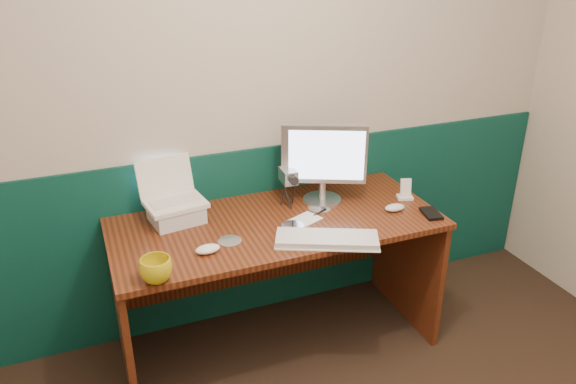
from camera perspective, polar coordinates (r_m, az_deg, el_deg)
name	(u,v)px	position (r m, az deg, el deg)	size (l,w,h in m)	color
back_wall	(269,100)	(2.91, -1.98, 9.32)	(3.50, 0.04, 2.50)	beige
wainscot	(271,230)	(3.19, -1.71, -3.86)	(3.48, 0.02, 1.00)	#083630
desk	(277,285)	(2.93, -1.09, -9.46)	(1.60, 0.70, 0.75)	#3C190A
laptop_riser	(176,213)	(2.78, -11.28, -2.14)	(0.24, 0.20, 0.08)	silver
laptop	(174,184)	(2.71, -11.55, 0.81)	(0.28, 0.21, 0.23)	white
monitor	(323,163)	(2.86, 3.58, 2.93)	(0.43, 0.12, 0.43)	silver
keyboard	(327,240)	(2.56, 3.98, -4.87)	(0.46, 0.15, 0.03)	silver
mouse_right	(395,208)	(2.88, 10.79, -1.57)	(0.11, 0.06, 0.04)	silver
mouse_left	(208,249)	(2.49, -8.16, -5.76)	(0.11, 0.07, 0.04)	white
mug	(156,270)	(2.32, -13.26, -7.71)	(0.13, 0.13, 0.10)	gold
camcorder	(288,186)	(2.85, 0.03, 0.61)	(0.10, 0.14, 0.22)	#A5A5AA
cd_spindle	(293,227)	(2.66, 0.48, -3.63)	(0.11, 0.11, 0.02)	silver
cd_loose_a	(230,241)	(2.58, -5.93, -4.94)	(0.11, 0.11, 0.00)	#B5BAC6
cd_loose_b	(320,208)	(2.87, 3.23, -1.60)	(0.12, 0.12, 0.00)	silver
pen	(322,211)	(2.84, 3.52, -1.92)	(0.01, 0.01, 0.14)	black
papers	(304,220)	(2.75, 1.66, -2.86)	(0.16, 0.11, 0.00)	white
dock	(405,197)	(3.03, 11.78, -0.51)	(0.08, 0.06, 0.02)	white
music_player	(406,187)	(3.01, 11.87, 0.45)	(0.06, 0.01, 0.10)	white
pda	(431,213)	(2.89, 14.34, -2.12)	(0.08, 0.13, 0.02)	black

